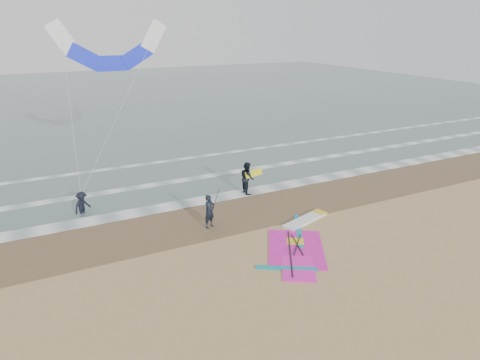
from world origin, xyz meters
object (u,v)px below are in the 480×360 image
person_standing (209,211)px  person_walking (247,178)px  windsurf_rig (300,240)px  person_wading (82,200)px  surf_kite (111,50)px

person_standing → person_walking: person_walking is taller
windsurf_rig → person_wading: person_wading is taller
person_standing → person_walking: bearing=16.9°
person_standing → surf_kite: bearing=88.1°
surf_kite → person_walking: bearing=-28.8°
windsurf_rig → person_walking: 6.65m
person_standing → person_walking: 5.03m
person_standing → person_wading: size_ratio=1.07×
person_walking → person_wading: bearing=85.1°
person_standing → person_walking: (3.81, 3.28, 0.11)m
person_standing → person_wading: 7.15m
person_wading → windsurf_rig: bearing=-78.3°
windsurf_rig → surf_kite: 14.44m
person_walking → person_wading: person_walking is taller
person_wading → person_standing: bearing=-76.1°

